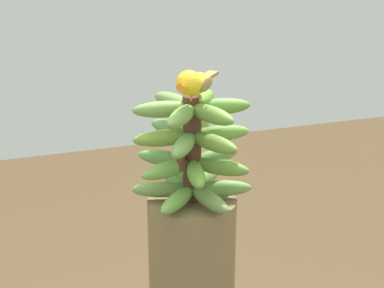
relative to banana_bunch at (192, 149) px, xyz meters
name	(u,v)px	position (x,y,z in m)	size (l,w,h in m)	color
banana_bunch	(192,149)	(0.00, 0.00, 0.00)	(0.31, 0.31, 0.28)	#4C2D1E
perched_bird	(194,83)	(0.02, 0.06, 0.19)	(0.15, 0.17, 0.08)	#C68933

